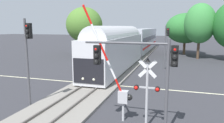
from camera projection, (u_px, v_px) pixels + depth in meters
name	position (u px, v px, depth m)	size (l,w,h in m)	color
ground_plane	(98.00, 84.00, 20.04)	(220.00, 220.00, 0.00)	#333338
road_centre_stripe	(98.00, 84.00, 20.04)	(44.00, 0.20, 0.01)	beige
railway_track	(98.00, 83.00, 20.02)	(4.40, 80.00, 0.32)	gray
commuter_train	(134.00, 42.00, 36.24)	(3.04, 42.88, 5.16)	silver
crossing_gate_near	(119.00, 85.00, 11.96)	(2.96, 0.40, 6.63)	#B7B7BC
crossing_signal_mast	(147.00, 86.00, 11.01)	(1.36, 0.44, 3.83)	#B2B2B7
traffic_signal_far_side	(166.00, 40.00, 26.38)	(0.53, 0.38, 5.54)	#4C4C51
traffic_signal_median	(28.00, 49.00, 13.74)	(0.53, 0.38, 5.93)	#4C4C51
traffic_signal_near_right	(142.00, 63.00, 10.26)	(4.66, 0.38, 4.86)	#4C4C51
oak_behind_train	(84.00, 25.00, 40.16)	(6.92, 6.92, 9.07)	#4C3828
oak_far_right	(200.00, 24.00, 34.59)	(5.01, 5.01, 9.19)	#4C3828
elm_centre_background	(185.00, 28.00, 40.46)	(7.45, 7.45, 7.97)	brown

